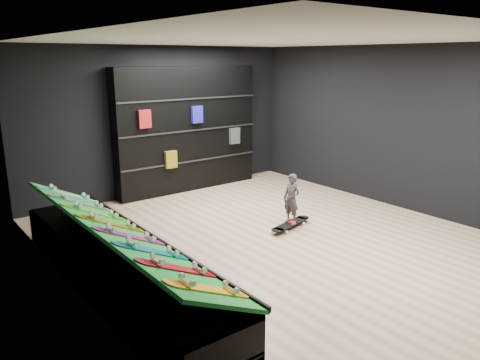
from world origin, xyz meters
TOP-DOWN VIEW (x-y plane):
  - floor at (0.00, 0.00)m, footprint 6.00×7.00m
  - ceiling at (0.00, 0.00)m, footprint 6.00×7.00m
  - wall_back at (0.00, 3.50)m, footprint 6.00×0.02m
  - wall_left at (-3.00, 0.00)m, footprint 0.02×7.00m
  - wall_right at (3.00, 0.00)m, footprint 0.02×7.00m
  - display_rack at (-2.55, 0.00)m, footprint 0.90×4.50m
  - turf_ramp at (-2.50, 0.00)m, footprint 0.92×4.50m
  - back_shelving at (0.51, 3.32)m, footprint 3.24×0.38m
  - floor_skateboard at (0.57, 0.20)m, footprint 1.00×0.44m
  - child at (0.57, 0.20)m, footprint 0.16×0.21m
  - display_board_0 at (-2.49, -1.90)m, footprint 0.93×0.22m
  - display_board_1 at (-2.49, -1.36)m, footprint 0.93×0.22m
  - display_board_2 at (-2.49, -0.81)m, footprint 0.93×0.22m
  - display_board_3 at (-2.49, -0.27)m, footprint 0.93×0.22m
  - display_board_4 at (-2.49, 0.27)m, footprint 0.93×0.22m
  - display_board_5 at (-2.49, 0.81)m, footprint 0.93×0.22m
  - display_board_6 at (-2.49, 1.36)m, footprint 0.93×0.22m
  - display_board_7 at (-2.49, 1.90)m, footprint 0.93×0.22m

SIDE VIEW (x-z plane):
  - floor at x=0.00m, z-range -0.01..0.01m
  - floor_skateboard at x=0.57m, z-range 0.00..0.09m
  - display_rack at x=-2.55m, z-range 0.00..0.50m
  - child at x=0.57m, z-range 0.09..0.59m
  - turf_ramp at x=-2.50m, z-range 0.48..0.94m
  - display_board_0 at x=-2.49m, z-range 0.49..0.99m
  - display_board_1 at x=-2.49m, z-range 0.49..0.99m
  - display_board_2 at x=-2.49m, z-range 0.49..0.99m
  - display_board_3 at x=-2.49m, z-range 0.49..0.99m
  - display_board_4 at x=-2.49m, z-range 0.49..0.99m
  - display_board_5 at x=-2.49m, z-range 0.49..0.99m
  - display_board_6 at x=-2.49m, z-range 0.49..0.99m
  - display_board_7 at x=-2.49m, z-range 0.49..0.99m
  - back_shelving at x=0.51m, z-range 0.00..2.59m
  - wall_back at x=0.00m, z-range 0.00..3.00m
  - wall_left at x=-3.00m, z-range 0.00..3.00m
  - wall_right at x=3.00m, z-range 0.00..3.00m
  - ceiling at x=0.00m, z-range 3.00..3.00m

